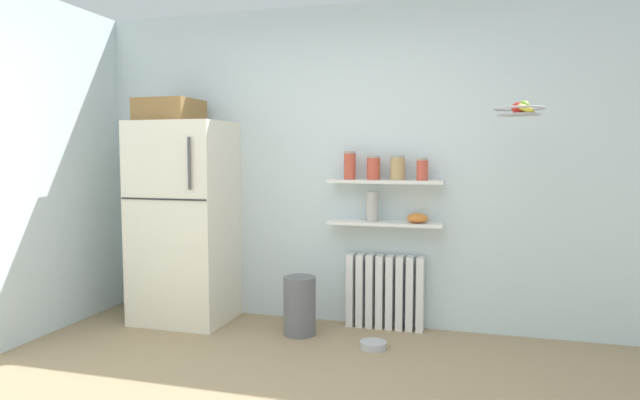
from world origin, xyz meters
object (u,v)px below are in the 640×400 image
(refrigerator, at_px, (184,217))
(hanging_fruit_basket, at_px, (520,109))
(storage_jar_2, at_px, (398,168))
(vase, at_px, (372,207))
(trash_bin, at_px, (300,306))
(pet_food_bowl, at_px, (373,345))
(storage_jar_0, at_px, (350,165))
(radiator, at_px, (385,292))
(shelf_bowl, at_px, (418,218))
(storage_jar_1, at_px, (373,168))
(storage_jar_3, at_px, (422,169))

(refrigerator, bearing_deg, hanging_fruit_basket, -4.73)
(storage_jar_2, xyz_separation_m, vase, (-0.20, 0.00, -0.31))
(hanging_fruit_basket, bearing_deg, refrigerator, 175.27)
(hanging_fruit_basket, bearing_deg, trash_bin, 175.95)
(pet_food_bowl, bearing_deg, storage_jar_0, 121.85)
(storage_jar_2, xyz_separation_m, pet_food_bowl, (-0.09, -0.46, -1.26))
(radiator, distance_m, storage_jar_0, 1.05)
(radiator, xyz_separation_m, vase, (-0.10, -0.03, 0.69))
(storage_jar_0, height_order, storage_jar_2, storage_jar_0)
(shelf_bowl, xyz_separation_m, pet_food_bowl, (-0.25, -0.46, -0.88))
(storage_jar_0, relative_size, shelf_bowl, 1.35)
(pet_food_bowl, bearing_deg, storage_jar_1, 101.76)
(refrigerator, relative_size, storage_jar_1, 9.69)
(storage_jar_3, height_order, hanging_fruit_basket, hanging_fruit_basket)
(vase, bearing_deg, trash_bin, -148.51)
(storage_jar_1, relative_size, pet_food_bowl, 1.00)
(storage_jar_2, distance_m, hanging_fruit_basket, 1.04)
(refrigerator, relative_size, storage_jar_3, 10.67)
(storage_jar_0, xyz_separation_m, storage_jar_3, (0.57, -0.00, -0.03))
(vase, bearing_deg, storage_jar_1, 0.00)
(storage_jar_1, relative_size, storage_jar_3, 1.10)
(storage_jar_0, xyz_separation_m, pet_food_bowl, (0.29, -0.46, -1.28))
(radiator, relative_size, storage_jar_1, 3.23)
(trash_bin, relative_size, hanging_fruit_basket, 1.37)
(refrigerator, relative_size, hanging_fruit_basket, 5.58)
(vase, relative_size, shelf_bowl, 1.41)
(storage_jar_2, height_order, storage_jar_3, storage_jar_2)
(storage_jar_1, xyz_separation_m, storage_jar_2, (0.19, -0.00, 0.00))
(pet_food_bowl, relative_size, hanging_fruit_basket, 0.58)
(vase, distance_m, hanging_fruit_basket, 1.34)
(storage_jar_2, bearing_deg, storage_jar_1, 180.00)
(refrigerator, relative_size, storage_jar_2, 9.63)
(storage_jar_1, xyz_separation_m, storage_jar_3, (0.38, -0.00, -0.01))
(refrigerator, relative_size, pet_food_bowl, 9.68)
(radiator, xyz_separation_m, trash_bin, (-0.61, -0.34, -0.07))
(radiator, relative_size, storage_jar_0, 2.73)
(trash_bin, distance_m, pet_food_bowl, 0.66)
(radiator, bearing_deg, storage_jar_0, -173.99)
(vase, height_order, shelf_bowl, vase)
(storage_jar_0, relative_size, storage_jar_2, 1.18)
(refrigerator, bearing_deg, pet_food_bowl, -8.79)
(storage_jar_0, bearing_deg, vase, -0.00)
(storage_jar_1, bearing_deg, storage_jar_3, -0.00)
(radiator, distance_m, storage_jar_1, 1.00)
(radiator, relative_size, shelf_bowl, 3.68)
(trash_bin, xyz_separation_m, hanging_fruit_basket, (1.56, -0.11, 1.46))
(refrigerator, xyz_separation_m, storage_jar_2, (1.75, 0.20, 0.42))
(storage_jar_2, relative_size, storage_jar_3, 1.11)
(vase, xyz_separation_m, trash_bin, (-0.50, -0.31, -0.76))
(storage_jar_1, xyz_separation_m, pet_food_bowl, (0.10, -0.46, -1.26))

